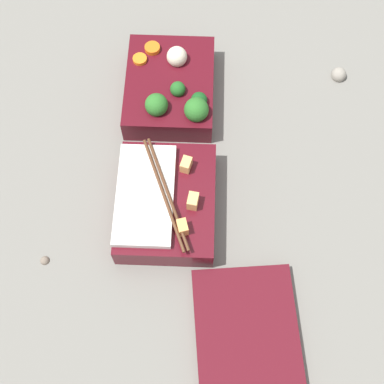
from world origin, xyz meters
The scene contains 6 objects.
ground_plane centered at (0.00, 0.00, 0.00)m, with size 3.00×3.00×0.00m, color slate.
bento_tray_vegetable centered at (-0.11, 0.01, 0.03)m, with size 0.19×0.15×0.08m.
bento_tray_rice centered at (0.11, 0.01, 0.03)m, with size 0.19×0.15×0.07m.
bento_lid centered at (0.31, 0.14, 0.01)m, with size 0.19×0.15×0.02m, color #510F19.
pebble_0 centered at (-0.16, 0.32, 0.01)m, with size 0.03×0.03×0.03m, color gray.
pebble_1 centered at (0.21, -0.17, 0.00)m, with size 0.01×0.01×0.01m, color #7A6B5B.
Camera 1 is at (0.46, 0.07, 0.81)m, focal length 50.00 mm.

